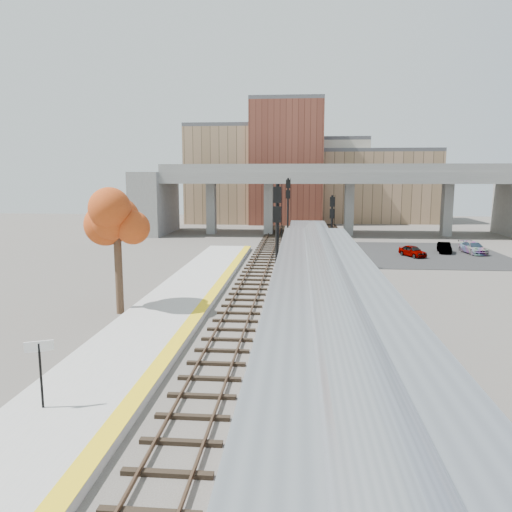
% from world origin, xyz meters
% --- Properties ---
extents(ground, '(160.00, 160.00, 0.00)m').
position_xyz_m(ground, '(0.00, 0.00, 0.00)').
color(ground, '#47423D').
rests_on(ground, ground).
extents(platform, '(4.50, 60.00, 0.35)m').
position_xyz_m(platform, '(-7.25, 0.00, 0.17)').
color(platform, '#9E9E99').
rests_on(platform, ground).
extents(yellow_strip, '(0.70, 60.00, 0.01)m').
position_xyz_m(yellow_strip, '(-5.35, 0.00, 0.35)').
color(yellow_strip, yellow).
rests_on(yellow_strip, platform).
extents(tracks, '(10.70, 95.00, 0.25)m').
position_xyz_m(tracks, '(0.93, 12.50, 0.08)').
color(tracks, black).
rests_on(tracks, ground).
extents(overpass, '(54.00, 12.00, 9.50)m').
position_xyz_m(overpass, '(4.92, 45.00, 5.81)').
color(overpass, slate).
rests_on(overpass, ground).
extents(buildings_far, '(43.00, 21.00, 20.60)m').
position_xyz_m(buildings_far, '(1.26, 66.57, 7.88)').
color(buildings_far, tan).
rests_on(buildings_far, ground).
extents(parking_lot, '(14.00, 18.00, 0.04)m').
position_xyz_m(parking_lot, '(14.00, 28.00, 0.02)').
color(parking_lot, black).
rests_on(parking_lot, ground).
extents(locomotive, '(3.02, 19.05, 4.10)m').
position_xyz_m(locomotive, '(1.00, 11.95, 2.28)').
color(locomotive, '#A8AAB2').
rests_on(locomotive, ground).
extents(coach, '(3.03, 25.00, 5.00)m').
position_xyz_m(coach, '(1.00, -10.66, 2.80)').
color(coach, '#A8AAB2').
rests_on(coach, ground).
extents(signal_mast_near, '(0.60, 0.64, 7.45)m').
position_xyz_m(signal_mast_near, '(-1.10, 6.00, 3.77)').
color(signal_mast_near, '#9E9E99').
rests_on(signal_mast_near, ground).
extents(signal_mast_mid, '(0.60, 0.64, 6.33)m').
position_xyz_m(signal_mast_mid, '(3.00, 18.78, 3.00)').
color(signal_mast_mid, '#9E9E99').
rests_on(signal_mast_mid, ground).
extents(signal_mast_far, '(0.60, 0.64, 7.73)m').
position_xyz_m(signal_mast_far, '(-1.10, 34.93, 3.96)').
color(signal_mast_far, '#9E9E99').
rests_on(signal_mast_far, ground).
extents(station_sign, '(0.84, 0.41, 2.27)m').
position_xyz_m(station_sign, '(-8.12, -9.19, 1.98)').
color(station_sign, black).
rests_on(station_sign, platform).
extents(tree, '(3.60, 3.60, 7.17)m').
position_xyz_m(tree, '(-10.11, 3.47, 5.32)').
color(tree, '#382619').
rests_on(tree, ground).
extents(car_a, '(2.56, 3.53, 1.12)m').
position_xyz_m(car_a, '(11.50, 26.06, 0.60)').
color(car_a, '#99999E').
rests_on(car_a, parking_lot).
extents(car_b, '(1.62, 3.42, 1.08)m').
position_xyz_m(car_b, '(15.35, 28.91, 0.58)').
color(car_b, '#99999E').
rests_on(car_b, parking_lot).
extents(car_c, '(2.23, 4.33, 1.20)m').
position_xyz_m(car_c, '(18.18, 28.63, 0.64)').
color(car_c, '#99999E').
rests_on(car_c, parking_lot).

